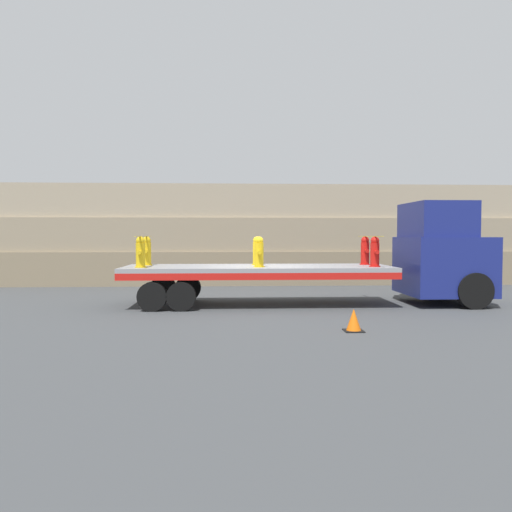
{
  "coord_description": "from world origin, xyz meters",
  "views": [
    {
      "loc": [
        -0.84,
        -15.39,
        2.15
      ],
      "look_at": [
        -0.06,
        0.0,
        1.52
      ],
      "focal_mm": 35.0,
      "sensor_mm": 36.0,
      "label": 1
    }
  ],
  "objects_px": {
    "truck_cab": "(444,254)",
    "fire_hydrant_red_far_2": "(365,251)",
    "fire_hydrant_yellow_far_1": "(257,251)",
    "traffic_cone": "(354,320)",
    "flatbed_trailer": "(239,274)",
    "fire_hydrant_yellow_near_1": "(259,252)",
    "fire_hydrant_yellow_far_0": "(147,251)",
    "fire_hydrant_yellow_near_0": "(140,252)",
    "fire_hydrant_red_near_2": "(375,252)"
  },
  "relations": [
    {
      "from": "fire_hydrant_yellow_near_0",
      "to": "traffic_cone",
      "type": "height_order",
      "value": "fire_hydrant_yellow_near_0"
    },
    {
      "from": "fire_hydrant_yellow_far_1",
      "to": "fire_hydrant_yellow_near_0",
      "type": "bearing_deg",
      "value": -162.56
    },
    {
      "from": "fire_hydrant_yellow_far_1",
      "to": "traffic_cone",
      "type": "height_order",
      "value": "fire_hydrant_yellow_far_1"
    },
    {
      "from": "flatbed_trailer",
      "to": "fire_hydrant_red_near_2",
      "type": "bearing_deg",
      "value": -7.63
    },
    {
      "from": "fire_hydrant_yellow_far_0",
      "to": "fire_hydrant_yellow_near_1",
      "type": "height_order",
      "value": "same"
    },
    {
      "from": "fire_hydrant_red_far_2",
      "to": "traffic_cone",
      "type": "height_order",
      "value": "fire_hydrant_red_far_2"
    },
    {
      "from": "truck_cab",
      "to": "fire_hydrant_red_far_2",
      "type": "relative_size",
      "value": 3.49
    },
    {
      "from": "fire_hydrant_yellow_far_0",
      "to": "traffic_cone",
      "type": "relative_size",
      "value": 1.8
    },
    {
      "from": "flatbed_trailer",
      "to": "fire_hydrant_yellow_far_0",
      "type": "distance_m",
      "value": 3.03
    },
    {
      "from": "fire_hydrant_yellow_near_0",
      "to": "fire_hydrant_red_near_2",
      "type": "height_order",
      "value": "same"
    },
    {
      "from": "truck_cab",
      "to": "traffic_cone",
      "type": "bearing_deg",
      "value": -132.19
    },
    {
      "from": "flatbed_trailer",
      "to": "fire_hydrant_yellow_far_0",
      "type": "relative_size",
      "value": 8.99
    },
    {
      "from": "fire_hydrant_red_far_2",
      "to": "fire_hydrant_yellow_near_1",
      "type": "bearing_deg",
      "value": -162.56
    },
    {
      "from": "fire_hydrant_yellow_near_0",
      "to": "fire_hydrant_yellow_near_1",
      "type": "distance_m",
      "value": 3.5
    },
    {
      "from": "fire_hydrant_yellow_near_1",
      "to": "fire_hydrant_red_near_2",
      "type": "height_order",
      "value": "same"
    },
    {
      "from": "truck_cab",
      "to": "fire_hydrant_yellow_far_0",
      "type": "relative_size",
      "value": 3.49
    },
    {
      "from": "fire_hydrant_yellow_far_0",
      "to": "fire_hydrant_yellow_far_1",
      "type": "xyz_separation_m",
      "value": [
        3.5,
        0.0,
        0.0
      ]
    },
    {
      "from": "traffic_cone",
      "to": "fire_hydrant_red_near_2",
      "type": "bearing_deg",
      "value": 67.51
    },
    {
      "from": "fire_hydrant_yellow_near_0",
      "to": "fire_hydrant_red_near_2",
      "type": "distance_m",
      "value": 7.01
    },
    {
      "from": "fire_hydrant_red_near_2",
      "to": "fire_hydrant_yellow_far_1",
      "type": "bearing_deg",
      "value": 162.56
    },
    {
      "from": "fire_hydrant_yellow_near_0",
      "to": "fire_hydrant_red_far_2",
      "type": "bearing_deg",
      "value": 8.93
    },
    {
      "from": "flatbed_trailer",
      "to": "fire_hydrant_yellow_near_1",
      "type": "xyz_separation_m",
      "value": [
        0.6,
        -0.55,
        0.68
      ]
    },
    {
      "from": "flatbed_trailer",
      "to": "truck_cab",
      "type": "bearing_deg",
      "value": 0.0
    },
    {
      "from": "fire_hydrant_red_near_2",
      "to": "truck_cab",
      "type": "bearing_deg",
      "value": 12.97
    },
    {
      "from": "fire_hydrant_yellow_near_0",
      "to": "fire_hydrant_yellow_near_1",
      "type": "bearing_deg",
      "value": 0.0
    },
    {
      "from": "fire_hydrant_yellow_far_1",
      "to": "fire_hydrant_red_far_2",
      "type": "bearing_deg",
      "value": 0.0
    },
    {
      "from": "flatbed_trailer",
      "to": "traffic_cone",
      "type": "distance_m",
      "value": 5.11
    },
    {
      "from": "truck_cab",
      "to": "fire_hydrant_yellow_near_0",
      "type": "xyz_separation_m",
      "value": [
        -9.4,
        -0.55,
        0.1
      ]
    },
    {
      "from": "truck_cab",
      "to": "fire_hydrant_red_near_2",
      "type": "distance_m",
      "value": 2.45
    },
    {
      "from": "fire_hydrant_red_far_2",
      "to": "fire_hydrant_yellow_far_0",
      "type": "bearing_deg",
      "value": 180.0
    },
    {
      "from": "fire_hydrant_yellow_near_1",
      "to": "traffic_cone",
      "type": "relative_size",
      "value": 1.8
    },
    {
      "from": "truck_cab",
      "to": "fire_hydrant_yellow_far_1",
      "type": "relative_size",
      "value": 3.49
    },
    {
      "from": "truck_cab",
      "to": "fire_hydrant_red_far_2",
      "type": "height_order",
      "value": "truck_cab"
    },
    {
      "from": "flatbed_trailer",
      "to": "fire_hydrant_yellow_far_1",
      "type": "relative_size",
      "value": 8.99
    },
    {
      "from": "truck_cab",
      "to": "traffic_cone",
      "type": "relative_size",
      "value": 6.26
    },
    {
      "from": "fire_hydrant_yellow_far_0",
      "to": "traffic_cone",
      "type": "xyz_separation_m",
      "value": [
        5.42,
        -4.94,
        -1.41
      ]
    },
    {
      "from": "traffic_cone",
      "to": "fire_hydrant_yellow_far_0",
      "type": "bearing_deg",
      "value": 137.65
    },
    {
      "from": "fire_hydrant_yellow_near_1",
      "to": "fire_hydrant_red_far_2",
      "type": "xyz_separation_m",
      "value": [
        3.5,
        1.1,
        0.0
      ]
    },
    {
      "from": "truck_cab",
      "to": "fire_hydrant_yellow_near_1",
      "type": "distance_m",
      "value": 5.92
    },
    {
      "from": "truck_cab",
      "to": "flatbed_trailer",
      "type": "relative_size",
      "value": 0.39
    },
    {
      "from": "fire_hydrant_red_near_2",
      "to": "fire_hydrant_red_far_2",
      "type": "distance_m",
      "value": 1.1
    },
    {
      "from": "fire_hydrant_yellow_far_0",
      "to": "traffic_cone",
      "type": "bearing_deg",
      "value": -42.35
    },
    {
      "from": "flatbed_trailer",
      "to": "fire_hydrant_red_far_2",
      "type": "relative_size",
      "value": 8.99
    },
    {
      "from": "fire_hydrant_yellow_far_0",
      "to": "fire_hydrant_yellow_far_1",
      "type": "height_order",
      "value": "same"
    },
    {
      "from": "flatbed_trailer",
      "to": "traffic_cone",
      "type": "height_order",
      "value": "flatbed_trailer"
    },
    {
      "from": "fire_hydrant_yellow_near_1",
      "to": "fire_hydrant_red_far_2",
      "type": "relative_size",
      "value": 1.0
    },
    {
      "from": "fire_hydrant_yellow_far_1",
      "to": "fire_hydrant_red_far_2",
      "type": "relative_size",
      "value": 1.0
    },
    {
      "from": "truck_cab",
      "to": "fire_hydrant_yellow_near_1",
      "type": "bearing_deg",
      "value": -174.67
    },
    {
      "from": "truck_cab",
      "to": "fire_hydrant_yellow_near_1",
      "type": "relative_size",
      "value": 3.49
    },
    {
      "from": "flatbed_trailer",
      "to": "fire_hydrant_yellow_far_0",
      "type": "bearing_deg",
      "value": 169.26
    }
  ]
}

